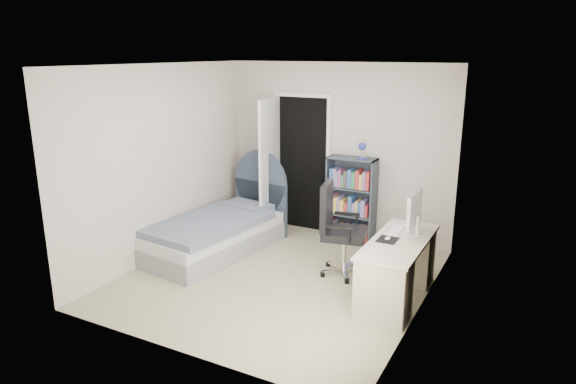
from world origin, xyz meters
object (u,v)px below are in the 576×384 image
at_px(bed, 220,231).
at_px(floor_lamp, 264,194).
at_px(office_chair, 337,225).
at_px(bookcase, 351,202).
at_px(desk, 398,267).
at_px(nightstand, 263,203).

xyz_separation_m(bed, floor_lamp, (0.09, 1.07, 0.26)).
xyz_separation_m(floor_lamp, office_chair, (1.61, -1.01, 0.08)).
bearing_deg(floor_lamp, office_chair, -32.19).
distance_m(floor_lamp, bookcase, 1.35).
relative_size(bookcase, office_chair, 1.27).
relative_size(bed, office_chair, 1.87).
xyz_separation_m(desk, office_chair, (-0.85, 0.32, 0.25)).
height_order(bed, floor_lamp, floor_lamp).
relative_size(nightstand, desk, 0.39).
bearing_deg(bookcase, nightstand, 179.44).
distance_m(bed, desk, 2.56).
relative_size(bed, desk, 1.50).
distance_m(nightstand, desk, 2.96).
xyz_separation_m(floor_lamp, bookcase, (1.35, 0.13, 0.03)).
xyz_separation_m(nightstand, desk, (2.56, -1.48, 0.02)).
distance_m(bookcase, desk, 1.85).
xyz_separation_m(bookcase, desk, (1.11, -1.46, -0.20)).
bearing_deg(desk, office_chair, 159.12).
xyz_separation_m(nightstand, office_chair, (1.71, -1.15, 0.27)).
height_order(nightstand, desk, desk).
xyz_separation_m(nightstand, floor_lamp, (0.10, -0.14, 0.19)).
relative_size(bookcase, desk, 1.02).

